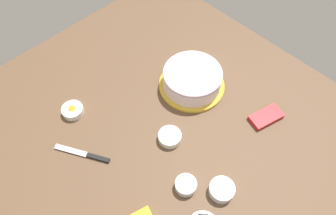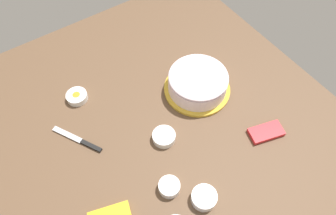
{
  "view_description": "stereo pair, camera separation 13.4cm",
  "coord_description": "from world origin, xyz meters",
  "px_view_note": "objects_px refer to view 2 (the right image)",
  "views": [
    {
      "loc": [
        -0.42,
        -0.52,
        1.15
      ],
      "look_at": [
        0.1,
        0.01,
        0.04
      ],
      "focal_mm": 33.47,
      "sensor_mm": 36.0,
      "label": 1
    },
    {
      "loc": [
        -0.32,
        -0.6,
        1.15
      ],
      "look_at": [
        0.1,
        0.01,
        0.04
      ],
      "focal_mm": 33.47,
      "sensor_mm": 36.0,
      "label": 2
    }
  ],
  "objects_px": {
    "candy_box_lower": "(266,132)",
    "sprinkle_bowl_orange": "(77,96)",
    "frosted_cake": "(198,82)",
    "spreading_knife": "(81,141)",
    "sprinkle_bowl_rainbow": "(169,187)",
    "sprinkle_bowl_blue": "(204,198)",
    "sprinkle_bowl_pink": "(164,137)"
  },
  "relations": [
    {
      "from": "sprinkle_bowl_orange",
      "to": "sprinkle_bowl_rainbow",
      "type": "bearing_deg",
      "value": -79.28
    },
    {
      "from": "spreading_knife",
      "to": "sprinkle_bowl_orange",
      "type": "height_order",
      "value": "sprinkle_bowl_orange"
    },
    {
      "from": "candy_box_lower",
      "to": "sprinkle_bowl_blue",
      "type": "bearing_deg",
      "value": -153.42
    },
    {
      "from": "sprinkle_bowl_orange",
      "to": "sprinkle_bowl_pink",
      "type": "xyz_separation_m",
      "value": [
        0.21,
        -0.39,
        0.0
      ]
    },
    {
      "from": "frosted_cake",
      "to": "sprinkle_bowl_rainbow",
      "type": "distance_m",
      "value": 0.48
    },
    {
      "from": "candy_box_lower",
      "to": "sprinkle_bowl_rainbow",
      "type": "bearing_deg",
      "value": -168.11
    },
    {
      "from": "sprinkle_bowl_pink",
      "to": "sprinkle_bowl_blue",
      "type": "bearing_deg",
      "value": -93.64
    },
    {
      "from": "sprinkle_bowl_orange",
      "to": "sprinkle_bowl_blue",
      "type": "bearing_deg",
      "value": -74.33
    },
    {
      "from": "spreading_knife",
      "to": "sprinkle_bowl_blue",
      "type": "xyz_separation_m",
      "value": [
        0.27,
        -0.47,
        0.01
      ]
    },
    {
      "from": "sprinkle_bowl_rainbow",
      "to": "candy_box_lower",
      "type": "distance_m",
      "value": 0.47
    },
    {
      "from": "sprinkle_bowl_rainbow",
      "to": "candy_box_lower",
      "type": "xyz_separation_m",
      "value": [
        0.47,
        -0.03,
        -0.01
      ]
    },
    {
      "from": "sprinkle_bowl_blue",
      "to": "sprinkle_bowl_pink",
      "type": "bearing_deg",
      "value": 86.36
    },
    {
      "from": "frosted_cake",
      "to": "spreading_knife",
      "type": "xyz_separation_m",
      "value": [
        -0.55,
        0.05,
        -0.05
      ]
    },
    {
      "from": "spreading_knife",
      "to": "sprinkle_bowl_pink",
      "type": "xyz_separation_m",
      "value": [
        0.29,
        -0.18,
        0.01
      ]
    },
    {
      "from": "sprinkle_bowl_orange",
      "to": "sprinkle_bowl_pink",
      "type": "height_order",
      "value": "sprinkle_bowl_pink"
    },
    {
      "from": "sprinkle_bowl_blue",
      "to": "candy_box_lower",
      "type": "height_order",
      "value": "sprinkle_bowl_blue"
    },
    {
      "from": "sprinkle_bowl_blue",
      "to": "sprinkle_bowl_orange",
      "type": "bearing_deg",
      "value": 105.67
    },
    {
      "from": "frosted_cake",
      "to": "sprinkle_bowl_orange",
      "type": "distance_m",
      "value": 0.54
    },
    {
      "from": "sprinkle_bowl_orange",
      "to": "spreading_knife",
      "type": "bearing_deg",
      "value": -110.87
    },
    {
      "from": "sprinkle_bowl_blue",
      "to": "sprinkle_bowl_rainbow",
      "type": "bearing_deg",
      "value": 127.98
    },
    {
      "from": "sprinkle_bowl_blue",
      "to": "sprinkle_bowl_orange",
      "type": "relative_size",
      "value": 1.02
    },
    {
      "from": "sprinkle_bowl_rainbow",
      "to": "sprinkle_bowl_blue",
      "type": "distance_m",
      "value": 0.13
    },
    {
      "from": "sprinkle_bowl_rainbow",
      "to": "sprinkle_bowl_orange",
      "type": "distance_m",
      "value": 0.58
    },
    {
      "from": "sprinkle_bowl_rainbow",
      "to": "sprinkle_bowl_blue",
      "type": "height_order",
      "value": "sprinkle_bowl_blue"
    },
    {
      "from": "sprinkle_bowl_orange",
      "to": "frosted_cake",
      "type": "bearing_deg",
      "value": -28.74
    },
    {
      "from": "frosted_cake",
      "to": "sprinkle_bowl_rainbow",
      "type": "xyz_separation_m",
      "value": [
        -0.37,
        -0.31,
        -0.04
      ]
    },
    {
      "from": "sprinkle_bowl_rainbow",
      "to": "sprinkle_bowl_blue",
      "type": "bearing_deg",
      "value": -52.02
    },
    {
      "from": "frosted_cake",
      "to": "candy_box_lower",
      "type": "height_order",
      "value": "frosted_cake"
    },
    {
      "from": "sprinkle_bowl_rainbow",
      "to": "frosted_cake",
      "type": "bearing_deg",
      "value": 40.67
    },
    {
      "from": "frosted_cake",
      "to": "sprinkle_bowl_pink",
      "type": "xyz_separation_m",
      "value": [
        -0.26,
        -0.13,
        -0.04
      ]
    },
    {
      "from": "candy_box_lower",
      "to": "sprinkle_bowl_orange",
      "type": "bearing_deg",
      "value": 149.1
    },
    {
      "from": "sprinkle_bowl_blue",
      "to": "candy_box_lower",
      "type": "distance_m",
      "value": 0.39
    }
  ]
}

